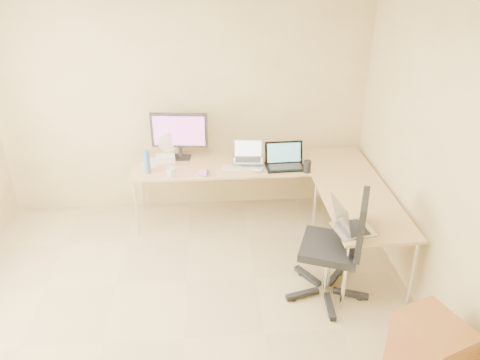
{
  "coord_description": "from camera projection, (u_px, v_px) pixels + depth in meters",
  "views": [
    {
      "loc": [
        0.25,
        -2.86,
        2.97
      ],
      "look_at": [
        0.55,
        1.1,
        0.9
      ],
      "focal_mm": 34.82,
      "sensor_mm": 36.0,
      "label": 1
    }
  ],
  "objects": [
    {
      "name": "floor",
      "position": [
        184.0,
        338.0,
        3.89
      ],
      "size": [
        4.5,
        4.5,
        0.0
      ],
      "primitive_type": "plane",
      "color": "tan",
      "rests_on": "ground"
    },
    {
      "name": "ceiling",
      "position": [
        159.0,
        10.0,
        2.68
      ],
      "size": [
        4.5,
        4.5,
        0.0
      ],
      "primitive_type": "plane",
      "rotation": [
        3.14,
        0.0,
        0.0
      ],
      "color": "white",
      "rests_on": "ground"
    },
    {
      "name": "wall_back",
      "position": [
        184.0,
        104.0,
        5.27
      ],
      "size": [
        4.5,
        0.0,
        4.5
      ],
      "primitive_type": "plane",
      "rotation": [
        1.57,
        0.0,
        0.0
      ],
      "color": "beige",
      "rests_on": "ground"
    },
    {
      "name": "wall_right",
      "position": [
        461.0,
        193.0,
        3.43
      ],
      "size": [
        0.0,
        4.5,
        4.5
      ],
      "primitive_type": "plane",
      "rotation": [
        1.57,
        0.0,
        -1.57
      ],
      "color": "beige",
      "rests_on": "ground"
    },
    {
      "name": "desk_main",
      "position": [
        250.0,
        191.0,
        5.4
      ],
      "size": [
        2.65,
        0.7,
        0.73
      ],
      "primitive_type": "cube",
      "color": "tan",
      "rests_on": "ground"
    },
    {
      "name": "desk_return",
      "position": [
        358.0,
        236.0,
        4.58
      ],
      "size": [
        0.7,
        1.3,
        0.73
      ],
      "primitive_type": "cube",
      "color": "tan",
      "rests_on": "ground"
    },
    {
      "name": "monitor",
      "position": [
        180.0,
        136.0,
        5.2
      ],
      "size": [
        0.66,
        0.28,
        0.55
      ],
      "primitive_type": "cube",
      "rotation": [
        0.0,
        0.0,
        -0.12
      ],
      "color": "#282425",
      "rests_on": "desk_main"
    },
    {
      "name": "book_stack",
      "position": [
        251.0,
        161.0,
        5.21
      ],
      "size": [
        0.23,
        0.31,
        0.05
      ],
      "primitive_type": "cube",
      "rotation": [
        0.0,
        0.0,
        0.01
      ],
      "color": "#1E5D51",
      "rests_on": "desk_main"
    },
    {
      "name": "laptop_center",
      "position": [
        248.0,
        152.0,
        5.1
      ],
      "size": [
        0.36,
        0.29,
        0.22
      ],
      "primitive_type": "cube",
      "rotation": [
        0.0,
        0.0,
        -0.09
      ],
      "color": "#ACACAC",
      "rests_on": "desk_main"
    },
    {
      "name": "laptop_black",
      "position": [
        286.0,
        156.0,
        5.05
      ],
      "size": [
        0.43,
        0.32,
        0.27
      ],
      "primitive_type": "cube",
      "rotation": [
        0.0,
        0.0,
        0.04
      ],
      "color": "black",
      "rests_on": "desk_main"
    },
    {
      "name": "keyboard",
      "position": [
        242.0,
        168.0,
        5.08
      ],
      "size": [
        0.46,
        0.16,
        0.02
      ],
      "primitive_type": "cube",
      "rotation": [
        0.0,
        0.0,
        -0.07
      ],
      "color": "silver",
      "rests_on": "desk_main"
    },
    {
      "name": "mouse",
      "position": [
        258.0,
        170.0,
        5.01
      ],
      "size": [
        0.12,
        0.09,
        0.04
      ],
      "primitive_type": "ellipsoid",
      "rotation": [
        0.0,
        0.0,
        -0.21
      ],
      "color": "silver",
      "rests_on": "desk_main"
    },
    {
      "name": "mug",
      "position": [
        171.0,
        173.0,
        4.89
      ],
      "size": [
        0.11,
        0.11,
        0.1
      ],
      "primitive_type": "imported",
      "rotation": [
        0.0,
        0.0,
        -0.04
      ],
      "color": "white",
      "rests_on": "desk_main"
    },
    {
      "name": "cd_stack",
      "position": [
        205.0,
        174.0,
        4.94
      ],
      "size": [
        0.14,
        0.14,
        0.03
      ],
      "primitive_type": "cylinder",
      "rotation": [
        0.0,
        0.0,
        0.1
      ],
      "color": "silver",
      "rests_on": "desk_main"
    },
    {
      "name": "water_bottle",
      "position": [
        147.0,
        162.0,
        4.94
      ],
      "size": [
        0.08,
        0.08,
        0.26
      ],
      "primitive_type": "cylinder",
      "rotation": [
        0.0,
        0.0,
        -0.06
      ],
      "color": "#4D74AE",
      "rests_on": "desk_main"
    },
    {
      "name": "papers",
      "position": [
        150.0,
        162.0,
        5.22
      ],
      "size": [
        0.24,
        0.31,
        0.01
      ],
      "primitive_type": "cube",
      "rotation": [
        0.0,
        0.0,
        -0.18
      ],
      "color": "silver",
      "rests_on": "desk_main"
    },
    {
      "name": "white_box",
      "position": [
        165.0,
        158.0,
        5.25
      ],
      "size": [
        0.23,
        0.18,
        0.08
      ],
      "primitive_type": "cube",
      "rotation": [
        0.0,
        0.0,
        0.13
      ],
      "color": "white",
      "rests_on": "desk_main"
    },
    {
      "name": "desk_fan",
      "position": [
        169.0,
        146.0,
        5.28
      ],
      "size": [
        0.3,
        0.3,
        0.29
      ],
      "primitive_type": "cylinder",
      "rotation": [
        0.0,
        0.0,
        0.34
      ],
      "color": "white",
      "rests_on": "desk_main"
    },
    {
      "name": "black_cup",
      "position": [
        307.0,
        167.0,
        4.98
      ],
      "size": [
        0.1,
        0.1,
        0.13
      ],
      "primitive_type": "cylinder",
      "rotation": [
        0.0,
        0.0,
        -0.28
      ],
      "color": "black",
      "rests_on": "desk_main"
    },
    {
      "name": "laptop_return",
      "position": [
        354.0,
        218.0,
        3.96
      ],
      "size": [
        0.43,
        0.36,
        0.25
      ],
      "primitive_type": "cube",
      "rotation": [
        0.0,
        0.0,
        1.75
      ],
      "color": "#ACACAC",
      "rests_on": "desk_return"
    },
    {
      "name": "office_chair",
      "position": [
        329.0,
        249.0,
        4.16
      ],
      "size": [
        0.84,
        0.84,
        1.08
      ],
      "primitive_type": "cube",
      "rotation": [
        0.0,
        0.0,
        -0.37
      ],
      "color": "black",
      "rests_on": "ground"
    },
    {
      "name": "cabinet",
      "position": [
        428.0,
        358.0,
        3.26
      ],
      "size": [
        0.51,
        0.56,
        0.63
      ],
      "primitive_type": "cube",
      "rotation": [
        0.0,
        0.0,
        0.36
      ],
      "color": "#9D6140",
      "rests_on": "ground"
    }
  ]
}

